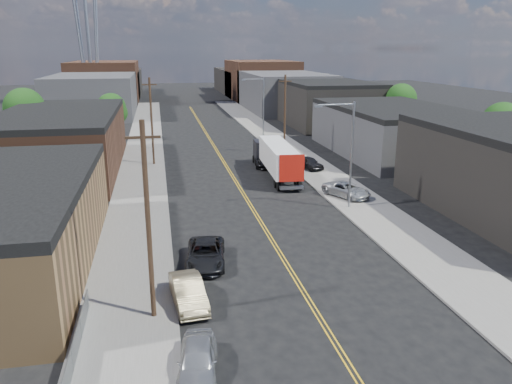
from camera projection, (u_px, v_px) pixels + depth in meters
name	position (u px, v px, depth m)	size (l,w,h in m)	color
ground	(211.00, 140.00, 73.81)	(260.00, 260.00, 0.00)	black
centerline	(224.00, 162.00, 59.66)	(0.32, 120.00, 0.01)	gold
sidewalk_left	(143.00, 165.00, 57.88)	(5.00, 140.00, 0.15)	slate
sidewalk_right	(300.00, 158.00, 61.40)	(5.00, 140.00, 0.15)	slate
warehouse_brown	(61.00, 142.00, 54.47)	(12.00, 26.00, 6.60)	#502F20
industrial_right_b	(393.00, 130.00, 63.84)	(14.00, 24.00, 6.10)	#39393C
industrial_right_c	(327.00, 103.00, 88.15)	(14.00, 22.00, 7.60)	black
skyline_left_a	(94.00, 95.00, 101.99)	(16.00, 30.00, 8.00)	#39393C
skyline_right_a	(284.00, 92.00, 109.41)	(16.00, 30.00, 8.00)	#39393C
skyline_left_b	(105.00, 82.00, 125.29)	(16.00, 26.00, 10.00)	#502F20
skyline_right_b	(261.00, 80.00, 132.70)	(16.00, 26.00, 10.00)	#502F20
skyline_left_c	(112.00, 83.00, 144.56)	(16.00, 40.00, 7.00)	black
skyline_right_c	(248.00, 81.00, 151.97)	(16.00, 40.00, 7.00)	black
streetlight_near	(347.00, 147.00, 40.74)	(3.39, 0.25, 9.00)	gray
streetlight_far	(261.00, 103.00, 73.74)	(3.39, 0.25, 9.00)	gray
utility_pole_left_near	(148.00, 222.00, 23.72)	(1.60, 0.26, 10.00)	black
utility_pole_left_far	(152.00, 121.00, 56.72)	(1.60, 0.26, 10.00)	black
utility_pole_right	(285.00, 114.00, 62.59)	(1.60, 0.26, 10.00)	black
tree_left_mid	(25.00, 111.00, 63.14)	(5.10, 5.04, 8.37)	black
tree_left_far	(112.00, 110.00, 71.84)	(4.35, 4.20, 6.97)	black
tree_right_near	(502.00, 125.00, 55.40)	(4.60, 4.48, 7.44)	black
tree_right_far	(401.00, 101.00, 77.95)	(4.85, 4.76, 7.91)	black
semi_truck	(275.00, 156.00, 52.89)	(2.94, 14.05, 3.65)	silver
car_left_a	(198.00, 360.00, 20.63)	(1.61, 3.99, 1.36)	#B1B4B6
car_left_b	(188.00, 292.00, 26.26)	(1.53, 4.39, 1.45)	#8B7D5B
car_left_c	(206.00, 254.00, 31.20)	(2.36, 5.11, 1.42)	black
car_right_lot_a	(347.00, 190.00, 45.07)	(2.16, 4.69, 1.30)	#BABEC0
car_right_lot_c	(309.00, 163.00, 55.56)	(1.58, 3.92, 1.34)	black
car_ahead_truck	(266.00, 160.00, 57.46)	(2.54, 5.51, 1.53)	black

